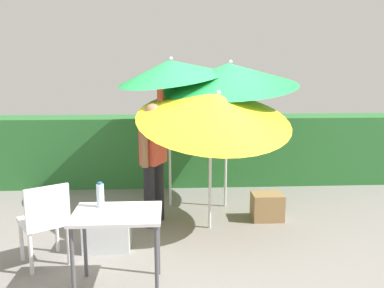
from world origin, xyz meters
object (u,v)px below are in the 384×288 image
object	(u,v)px
person_vendor	(153,155)
folding_table	(117,222)
umbrella_orange	(215,107)
cooler_box	(107,231)
bottle_water	(100,195)
umbrella_yellow	(229,75)
chair_plastic	(45,219)
crate_cardboard	(267,207)
umbrella_rainbow	(170,70)

from	to	relation	value
person_vendor	folding_table	bearing A→B (deg)	-99.36
umbrella_orange	cooler_box	size ratio (longest dim) A/B	3.94
person_vendor	bottle_water	world-z (taller)	person_vendor
umbrella_yellow	chair_plastic	xyz separation A→B (m)	(-2.14, -1.72, -1.42)
umbrella_orange	folding_table	world-z (taller)	umbrella_orange
umbrella_yellow	chair_plastic	distance (m)	3.09
umbrella_yellow	crate_cardboard	world-z (taller)	umbrella_yellow
umbrella_rainbow	bottle_water	xyz separation A→B (m)	(-0.67, -2.17, -1.14)
umbrella_rainbow	umbrella_orange	world-z (taller)	umbrella_rainbow
umbrella_rainbow	cooler_box	bearing A→B (deg)	-116.98
chair_plastic	umbrella_yellow	bearing A→B (deg)	38.85
cooler_box	umbrella_orange	bearing A→B (deg)	23.81
cooler_box	bottle_water	distance (m)	0.97
chair_plastic	crate_cardboard	size ratio (longest dim) A/B	2.14
umbrella_yellow	person_vendor	world-z (taller)	umbrella_yellow
umbrella_rainbow	umbrella_orange	bearing A→B (deg)	-58.50
cooler_box	folding_table	world-z (taller)	folding_table
chair_plastic	cooler_box	xyz separation A→B (m)	(0.57, 0.36, -0.29)
umbrella_orange	umbrella_rainbow	bearing A→B (deg)	121.50
umbrella_orange	folding_table	distance (m)	1.99
folding_table	umbrella_yellow	bearing A→B (deg)	59.38
umbrella_yellow	folding_table	bearing A→B (deg)	-120.62
crate_cardboard	bottle_water	distance (m)	2.59
person_vendor	chair_plastic	world-z (taller)	person_vendor
umbrella_rainbow	umbrella_orange	size ratio (longest dim) A/B	1.14
umbrella_orange	crate_cardboard	distance (m)	1.60
crate_cardboard	person_vendor	bearing A→B (deg)	-178.44
cooler_box	crate_cardboard	bearing A→B (deg)	21.64
chair_plastic	bottle_water	xyz separation A→B (m)	(0.64, -0.36, 0.36)
umbrella_orange	bottle_water	xyz separation A→B (m)	(-1.21, -1.28, -0.69)
folding_table	cooler_box	bearing A→B (deg)	105.31
umbrella_yellow	crate_cardboard	size ratio (longest dim) A/B	5.54
umbrella_orange	bottle_water	bearing A→B (deg)	-133.42
bottle_water	crate_cardboard	bearing A→B (deg)	37.72
umbrella_rainbow	umbrella_yellow	bearing A→B (deg)	-6.15
bottle_water	cooler_box	bearing A→B (deg)	95.39
umbrella_rainbow	folding_table	bearing A→B (deg)	-102.09
chair_plastic	umbrella_orange	bearing A→B (deg)	26.53
person_vendor	bottle_water	size ratio (longest dim) A/B	7.83
crate_cardboard	chair_plastic	bearing A→B (deg)	-155.89
chair_plastic	bottle_water	size ratio (longest dim) A/B	3.71
umbrella_orange	chair_plastic	bearing A→B (deg)	-153.47
crate_cardboard	folding_table	world-z (taller)	folding_table
umbrella_orange	crate_cardboard	bearing A→B (deg)	17.83
person_vendor	folding_table	distance (m)	1.69
cooler_box	folding_table	size ratio (longest dim) A/B	0.65
umbrella_orange	crate_cardboard	size ratio (longest dim) A/B	4.94
umbrella_orange	person_vendor	world-z (taller)	umbrella_orange
person_vendor	folding_table	world-z (taller)	person_vendor
umbrella_orange	chair_plastic	size ratio (longest dim) A/B	2.31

